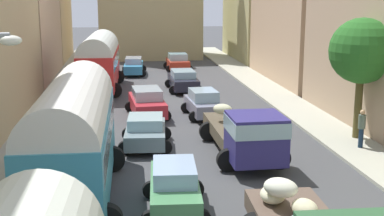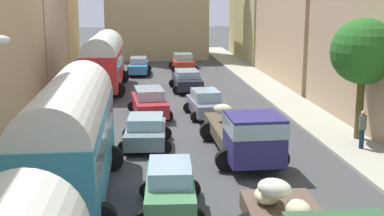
{
  "view_description": "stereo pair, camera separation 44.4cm",
  "coord_description": "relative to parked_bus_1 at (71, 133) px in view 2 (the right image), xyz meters",
  "views": [
    {
      "loc": [
        -3.05,
        -2.52,
        6.92
      ],
      "look_at": [
        0.0,
        20.18,
        1.83
      ],
      "focal_mm": 49.08,
      "sensor_mm": 36.0,
      "label": 1
    },
    {
      "loc": [
        -2.61,
        -2.57,
        6.92
      ],
      "look_at": [
        0.0,
        20.18,
        1.83
      ],
      "focal_mm": 49.08,
      "sensor_mm": 36.0,
      "label": 2
    }
  ],
  "objects": [
    {
      "name": "building_left_3",
      "position": [
        -6.64,
        26.37,
        3.31
      ],
      "size": [
        5.65,
        12.43,
        11.32
      ],
      "color": "tan",
      "rests_on": "ground"
    },
    {
      "name": "parked_bus_2",
      "position": [
        0.06,
        20.46,
        -0.12
      ],
      "size": [
        3.5,
        9.13,
        4.04
      ],
      "color": "red",
      "rests_on": "ground"
    },
    {
      "name": "car_2",
      "position": [
        6.6,
        29.46,
        -1.58
      ],
      "size": [
        2.42,
        3.67,
        1.53
      ],
      "color": "#B1311F",
      "rests_on": "ground"
    },
    {
      "name": "cargo_truck_1",
      "position": [
        6.69,
        3.49,
        -1.15
      ],
      "size": [
        3.02,
        7.34,
        2.29
      ],
      "color": "navy",
      "rests_on": "ground"
    },
    {
      "name": "pedestrian_2",
      "position": [
        12.05,
        4.16,
        -1.27
      ],
      "size": [
        0.39,
        0.39,
        1.86
      ],
      "color": "#172A41",
      "rests_on": "ground"
    },
    {
      "name": "roadside_tree_2",
      "position": [
        12.59,
        5.75,
        1.88
      ],
      "size": [
        3.04,
        3.04,
        5.78
      ],
      "color": "brown",
      "rests_on": "ground"
    },
    {
      "name": "car_0",
      "position": [
        6.12,
        11.47,
        -1.58
      ],
      "size": [
        2.32,
        3.85,
        1.54
      ],
      "color": "gray",
      "rests_on": "ground"
    },
    {
      "name": "building_right_3",
      "position": [
        15.81,
        22.67,
        2.5
      ],
      "size": [
        5.77,
        13.4,
        9.65
      ],
      "color": "tan",
      "rests_on": "ground"
    },
    {
      "name": "building_left_4",
      "position": [
        -6.71,
        38.55,
        1.58
      ],
      "size": [
        5.8,
        11.17,
        7.85
      ],
      "color": "tan",
      "rests_on": "ground"
    },
    {
      "name": "car_1",
      "position": [
        5.92,
        19.61,
        -1.6
      ],
      "size": [
        2.41,
        4.43,
        1.46
      ],
      "color": "#201F2D",
      "rests_on": "ground"
    },
    {
      "name": "car_4",
      "position": [
        2.61,
        6.01,
        -1.62
      ],
      "size": [
        2.53,
        3.8,
        1.43
      ],
      "color": "gray",
      "rests_on": "ground"
    },
    {
      "name": "car_3",
      "position": [
        3.17,
        -1.42,
        -1.54
      ],
      "size": [
        2.27,
        4.05,
        1.62
      ],
      "color": "#4B8A56",
      "rests_on": "ground"
    },
    {
      "name": "ground_plane",
      "position": [
        4.69,
        12.46,
        -2.35
      ],
      "size": [
        154.0,
        154.0,
        0.0
      ],
      "primitive_type": "plane",
      "color": "#414245"
    },
    {
      "name": "parked_bus_1",
      "position": [
        0.0,
        0.0,
        0.0
      ],
      "size": [
        3.29,
        9.26,
        4.2
      ],
      "color": "teal",
      "rests_on": "ground"
    },
    {
      "name": "sidewalk_right",
      "position": [
        11.94,
        12.46,
        -2.28
      ],
      "size": [
        2.5,
        70.0,
        0.14
      ],
      "primitive_type": "cube",
      "color": "#ABAB98",
      "rests_on": "ground"
    },
    {
      "name": "car_6",
      "position": [
        2.61,
        27.5,
        -1.61
      ],
      "size": [
        2.27,
        4.32,
        1.46
      ],
      "color": "#368FC2",
      "rests_on": "ground"
    },
    {
      "name": "car_5",
      "position": [
        2.98,
        12.01,
        -1.55
      ],
      "size": [
        2.5,
        4.5,
        1.6
      ],
      "color": "#AD252F",
      "rests_on": "ground"
    },
    {
      "name": "sidewalk_left",
      "position": [
        -2.56,
        12.46,
        -2.28
      ],
      "size": [
        2.5,
        70.0,
        0.14
      ],
      "primitive_type": "cube",
      "color": "#A29D8D",
      "rests_on": "ground"
    }
  ]
}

